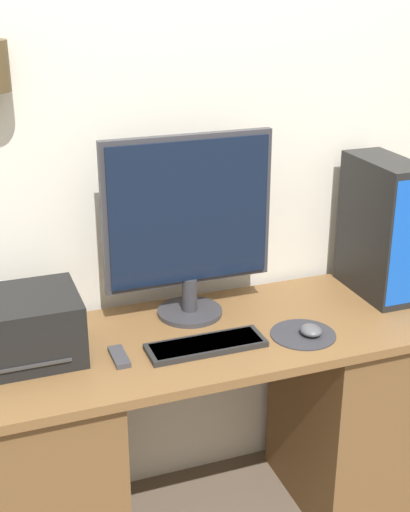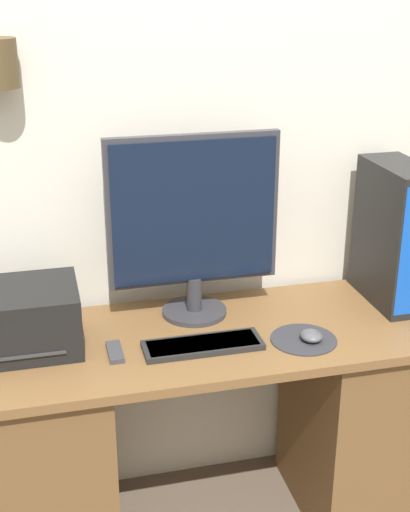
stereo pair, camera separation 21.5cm
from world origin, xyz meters
name	(u,v)px [view 2 (the right image)]	position (x,y,z in m)	size (l,w,h in m)	color
wall_back	(184,130)	(0.00, 0.63, 1.35)	(6.40, 0.18, 2.70)	silver
desk	(210,431)	(0.00, 0.29, 0.40)	(1.59, 0.57, 0.77)	brown
monitor	(194,220)	(-0.02, 0.44, 1.10)	(0.56, 0.22, 0.61)	#333338
keyboard	(203,345)	(-0.05, 0.20, 0.78)	(0.37, 0.12, 0.02)	black
mousepad	(303,339)	(0.27, 0.17, 0.77)	(0.21, 0.21, 0.00)	#2D2D33
mouse	(311,336)	(0.29, 0.16, 0.79)	(0.07, 0.08, 0.03)	#4C4C51
computer_tower	(395,235)	(0.67, 0.38, 1.01)	(0.15, 0.34, 0.48)	black
printer	(21,319)	(-0.57, 0.34, 0.87)	(0.35, 0.28, 0.19)	black
remote_control	(115,352)	(-0.31, 0.22, 0.78)	(0.04, 0.12, 0.02)	#38383D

